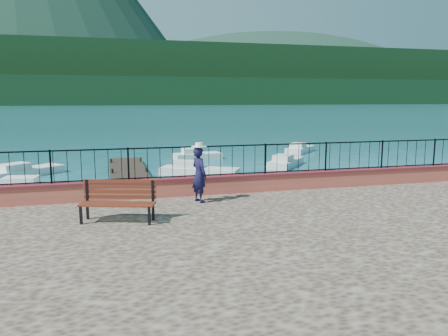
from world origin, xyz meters
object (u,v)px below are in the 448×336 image
boat_4 (198,153)px  boat_5 (300,147)px  boat_3 (25,169)px  boat_2 (286,160)px  boat_0 (35,185)px  boat_1 (200,168)px  person (199,175)px  park_bench (118,210)px

boat_4 → boat_5: same height
boat_3 → boat_2: bearing=-43.6°
boat_0 → boat_1: 8.56m
boat_2 → boat_4: bearing=85.7°
boat_4 → boat_5: bearing=4.9°
boat_1 → boat_4: size_ratio=1.32×
person → boat_3: 15.16m
person → boat_4: size_ratio=0.50×
boat_2 → boat_1: bearing=147.4°
boat_2 → park_bench: bearing=-176.0°
boat_0 → boat_2: 14.77m
boat_5 → park_bench: bearing=-170.6°
boat_4 → park_bench: bearing=-114.1°
boat_5 → boat_3: bearing=151.8°
boat_0 → boat_2: size_ratio=1.08×
boat_3 → boat_4: (10.56, 4.22, 0.00)m
park_bench → boat_2: 18.00m
boat_3 → boat_1: bearing=-55.5°
boat_1 → park_bench: bearing=-80.5°
boat_0 → boat_5: bearing=40.6°
park_bench → boat_2: (10.66, 14.46, -1.10)m
boat_3 → boat_4: bearing=-20.2°
boat_0 → boat_4: (9.34, 9.22, 0.00)m
person → boat_5: bearing=-53.4°
boat_2 → boat_4: size_ratio=1.14×
person → boat_2: size_ratio=0.44×
park_bench → person: person is taller
boat_0 → person: bearing=-46.3°
person → boat_5: person is taller
boat_0 → boat_5: same height
park_bench → boat_5: park_bench is taller
boat_1 → boat_2: 6.21m
boat_2 → boat_4: 6.61m
boat_5 → boat_1: bearing=174.2°
park_bench → boat_2: size_ratio=0.51×
boat_1 → boat_5: size_ratio=1.26×
person → boat_2: 15.44m
boat_0 → boat_1: size_ratio=0.93×
boat_5 → boat_2: bearing=-167.4°
park_bench → boat_2: park_bench is taller
boat_3 → boat_4: size_ratio=1.28×
person → boat_2: bearing=-53.7°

